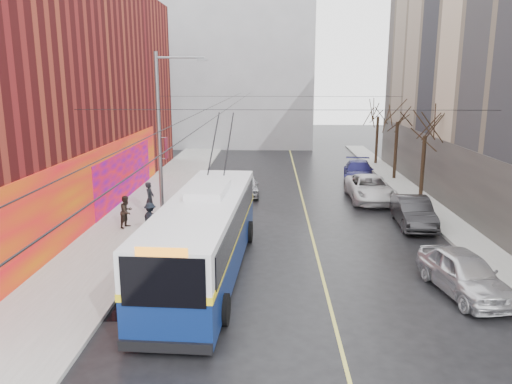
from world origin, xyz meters
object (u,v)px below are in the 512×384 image
trolleybus (205,234)px  parked_car_d (358,171)px  following_car (247,185)px  pedestrian_c (150,219)px  streetlight_pole (162,136)px  parked_car_a (464,273)px  parked_car_b (413,212)px  tree_far (379,108)px  pedestrian_a (150,199)px  pedestrian_b (126,212)px  tree_near (426,123)px  tree_mid (398,112)px  parked_car_c (370,188)px

trolleybus → parked_car_d: (9.28, 18.76, -0.90)m
following_car → pedestrian_c: size_ratio=2.45×
streetlight_pole → parked_car_a: 15.52m
parked_car_b → streetlight_pole: bearing=-175.1°
parked_car_d → pedestrian_c: (-12.60, -14.08, 0.17)m
tree_far → parked_car_d: (-2.90, -7.73, -4.36)m
streetlight_pole → following_car: bearing=62.4°
tree_far → following_car: size_ratio=1.67×
streetlight_pole → tree_far: bearing=52.9°
pedestrian_a → pedestrian_b: pedestrian_a is taller
tree_near → trolleybus: bearing=-134.3°
pedestrian_b → tree_mid: bearing=-30.0°
tree_mid → parked_car_a: tree_mid is taller
tree_mid → parked_car_c: 8.73m
pedestrian_a → parked_car_b: bearing=-89.2°
tree_far → pedestrian_c: size_ratio=4.09×
tree_far → parked_car_a: (-2.52, -28.07, -4.36)m
parked_car_a → pedestrian_b: pedestrian_b is taller
pedestrian_c → tree_far: bearing=-80.1°
following_car → pedestrian_b: (-5.82, -8.20, 0.32)m
tree_near → tree_far: bearing=90.0°
parked_car_a → pedestrian_b: (-14.49, 7.41, 0.20)m
parked_car_d → pedestrian_a: pedestrian_a is taller
tree_mid → parked_car_a: size_ratio=1.45×
following_car → pedestrian_a: bearing=-135.6°
parked_car_d → parked_car_c: bearing=-85.2°
tree_mid → tree_near: bearing=-90.0°
tree_near → pedestrian_a: size_ratio=3.40×
tree_near → trolleybus: tree_near is taller
streetlight_pole → pedestrian_a: 4.34m
tree_near → parked_car_d: 8.08m
tree_mid → tree_far: size_ratio=1.02×
following_car → pedestrian_b: size_ratio=2.34×
parked_car_b → tree_near: bearing=72.7°
streetlight_pole → pedestrian_a: size_ratio=4.78×
following_car → parked_car_d: bearing=26.2°
tree_near → tree_mid: 7.01m
parked_car_b → pedestrian_a: (-14.38, 1.29, 0.32)m
tree_near → tree_far: 14.00m
parked_car_c → streetlight_pole: bearing=-152.6°
tree_mid → following_car: 13.28m
pedestrian_b → pedestrian_c: 1.90m
tree_mid → pedestrian_b: size_ratio=3.99×
streetlight_pole → following_car: 9.48m
parked_car_b → following_car: size_ratio=1.20×
tree_near → pedestrian_b: 18.70m
tree_far → parked_car_b: bearing=-95.9°
tree_far → pedestrian_b: (-17.01, -20.66, -4.15)m
parked_car_c → tree_mid: bearing=64.6°
tree_far → pedestrian_c: (-15.50, -21.82, -4.19)m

